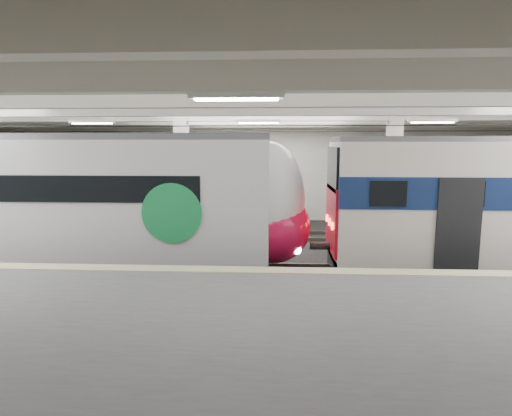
{
  "coord_description": "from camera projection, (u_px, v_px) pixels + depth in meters",
  "views": [
    {
      "loc": [
        0.71,
        -13.32,
        4.15
      ],
      "look_at": [
        -0.04,
        1.0,
        2.0
      ],
      "focal_mm": 30.0,
      "sensor_mm": 36.0,
      "label": 1
    }
  ],
  "objects": [
    {
      "name": "station_hall",
      "position": [
        252.0,
        178.0,
        11.61
      ],
      "size": [
        36.0,
        24.0,
        5.75
      ],
      "color": "black",
      "rests_on": "ground"
    },
    {
      "name": "modern_emu",
      "position": [
        112.0,
        205.0,
        13.72
      ],
      "size": [
        13.86,
        2.86,
        4.47
      ],
      "color": "silver",
      "rests_on": "ground"
    },
    {
      "name": "far_train",
      "position": [
        126.0,
        188.0,
        19.23
      ],
      "size": [
        13.18,
        2.99,
        4.22
      ],
      "rotation": [
        0.0,
        0.0,
        0.02
      ],
      "color": "silver",
      "rests_on": "ground"
    }
  ]
}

